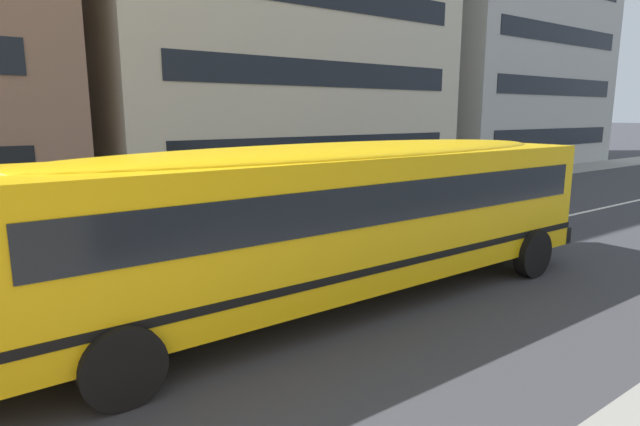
# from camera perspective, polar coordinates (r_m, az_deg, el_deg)

# --- Properties ---
(ground_plane) EXTENTS (400.00, 400.00, 0.00)m
(ground_plane) POSITION_cam_1_polar(r_m,az_deg,el_deg) (9.86, -20.55, -10.31)
(ground_plane) COLOR #38383D
(sidewalk_far) EXTENTS (120.00, 3.00, 0.01)m
(sidewalk_far) POSITION_cam_1_polar(r_m,az_deg,el_deg) (17.36, -27.92, -1.83)
(sidewalk_far) COLOR gray
(sidewalk_far) RESTS_ON ground_plane
(lane_centreline) EXTENTS (110.00, 0.16, 0.01)m
(lane_centreline) POSITION_cam_1_polar(r_m,az_deg,el_deg) (9.86, -20.55, -10.29)
(lane_centreline) COLOR silver
(lane_centreline) RESTS_ON ground_plane
(school_bus) EXTENTS (13.13, 3.15, 2.93)m
(school_bus) POSITION_cam_1_polar(r_m,az_deg,el_deg) (9.22, 0.91, 0.24)
(school_bus) COLOR yellow
(school_bus) RESTS_ON ground_plane
(parked_car_red_by_hydrant) EXTENTS (3.99, 2.07, 1.64)m
(parked_car_red_by_hydrant) POSITION_cam_1_polar(r_m,az_deg,el_deg) (21.46, 11.23, 3.73)
(parked_car_red_by_hydrant) COLOR maroon
(parked_car_red_by_hydrant) RESTS_ON ground_plane
(parked_car_silver_far_corner) EXTENTS (3.98, 2.03, 1.64)m
(parked_car_silver_far_corner) POSITION_cam_1_polar(r_m,az_deg,el_deg) (27.35, 22.08, 4.64)
(parked_car_silver_far_corner) COLOR #B7BABF
(parked_car_silver_far_corner) RESTS_ON ground_plane
(apartment_block_far_right) EXTENTS (15.51, 12.34, 16.50)m
(apartment_block_far_right) POSITION_cam_1_polar(r_m,az_deg,el_deg) (41.09, 17.23, 17.15)
(apartment_block_far_right) COLOR #B7B7B2
(apartment_block_far_right) RESTS_ON ground_plane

